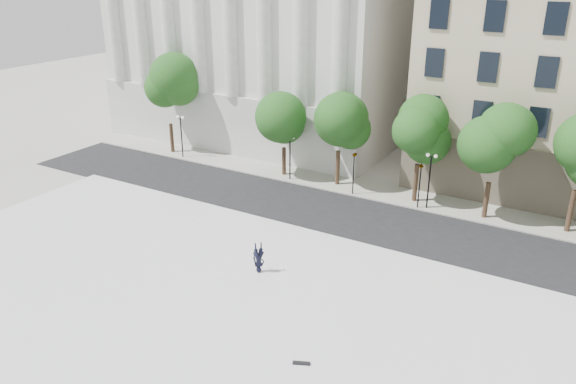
# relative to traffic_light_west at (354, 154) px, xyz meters

# --- Properties ---
(ground) EXTENTS (160.00, 160.00, 0.00)m
(ground) POSITION_rel_traffic_light_west_xyz_m (0.74, -22.30, -3.60)
(ground) COLOR #ABA9A1
(ground) RESTS_ON ground
(plaza) EXTENTS (44.00, 22.00, 0.45)m
(plaza) POSITION_rel_traffic_light_west_xyz_m (0.74, -19.30, -3.37)
(plaza) COLOR silver
(plaza) RESTS_ON ground
(street) EXTENTS (60.00, 8.00, 0.02)m
(street) POSITION_rel_traffic_light_west_xyz_m (0.74, -4.30, -3.59)
(street) COLOR black
(street) RESTS_ON ground
(far_sidewalk) EXTENTS (60.00, 4.00, 0.12)m
(far_sidewalk) POSITION_rel_traffic_light_west_xyz_m (0.74, 1.70, -3.54)
(far_sidewalk) COLOR #ADAA9F
(far_sidewalk) RESTS_ON ground
(building_west) EXTENTS (31.50, 27.65, 25.60)m
(building_west) POSITION_rel_traffic_light_west_xyz_m (-16.26, 16.27, 9.29)
(building_west) COLOR silver
(building_west) RESTS_ON ground
(traffic_light_west) EXTENTS (0.71, 1.57, 4.12)m
(traffic_light_west) POSITION_rel_traffic_light_west_xyz_m (0.00, 0.00, 0.00)
(traffic_light_west) COLOR black
(traffic_light_west) RESTS_ON ground
(traffic_light_east) EXTENTS (0.85, 1.62, 4.14)m
(traffic_light_east) POSITION_rel_traffic_light_west_xyz_m (5.54, 0.00, 0.03)
(traffic_light_east) COLOR black
(traffic_light_east) RESTS_ON ground
(person_lying) EXTENTS (1.79, 1.94, 0.53)m
(person_lying) POSITION_rel_traffic_light_west_xyz_m (0.60, -15.00, -2.89)
(person_lying) COLOR black
(person_lying) RESTS_ON plaza
(skateboard) EXTENTS (0.84, 0.53, 0.08)m
(skateboard) POSITION_rel_traffic_light_west_xyz_m (6.94, -21.09, -3.11)
(skateboard) COLOR black
(skateboard) RESTS_ON plaza
(street_trees) EXTENTS (45.81, 4.55, 7.96)m
(street_trees) POSITION_rel_traffic_light_west_xyz_m (1.80, 1.16, 1.93)
(street_trees) COLOR #382619
(street_trees) RESTS_ON ground
(lamp_posts) EXTENTS (38.96, 0.28, 4.54)m
(lamp_posts) POSITION_rel_traffic_light_west_xyz_m (0.32, 0.30, -0.66)
(lamp_posts) COLOR black
(lamp_posts) RESTS_ON ground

